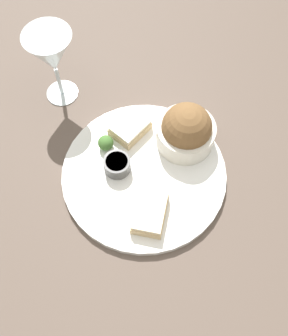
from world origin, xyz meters
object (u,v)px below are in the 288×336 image
at_px(salad_bowl, 186,130).
at_px(cheese_toast_near, 150,213).
at_px(cheese_toast_far, 130,128).
at_px(sauce_ramekin, 117,164).
at_px(wine_glass, 51,55).

distance_m(salad_bowl, cheese_toast_near, 0.17).
bearing_deg(cheese_toast_far, sauce_ramekin, 32.92).
bearing_deg(sauce_ramekin, cheese_toast_near, 80.82).
height_order(salad_bowl, wine_glass, wine_glass).
bearing_deg(cheese_toast_far, wine_glass, -76.52).
xyz_separation_m(salad_bowl, cheese_toast_near, (0.16, 0.07, -0.02)).
xyz_separation_m(salad_bowl, sauce_ramekin, (0.14, -0.04, -0.02)).
xyz_separation_m(cheese_toast_near, cheese_toast_far, (-0.09, -0.16, -0.00)).
bearing_deg(sauce_ramekin, salad_bowl, 163.46).
height_order(cheese_toast_near, cheese_toast_far, same).
bearing_deg(cheese_toast_near, salad_bowl, -155.49).
xyz_separation_m(cheese_toast_far, wine_glass, (0.04, -0.17, 0.09)).
height_order(sauce_ramekin, cheese_toast_near, sauce_ramekin).
height_order(sauce_ramekin, wine_glass, wine_glass).
bearing_deg(salad_bowl, cheese_toast_far, -53.02).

